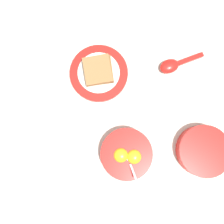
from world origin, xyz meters
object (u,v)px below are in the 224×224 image
object	(u,v)px
toast_plate	(99,73)
toast_sandwich	(98,70)
egg_bowl	(126,154)
congee_bowl	(203,151)
soup_spoon	(173,65)

from	to	relation	value
toast_plate	toast_sandwich	xyz separation A→B (m)	(0.00, 0.00, 0.03)
egg_bowl	toast_sandwich	bearing A→B (deg)	100.48
toast_sandwich	toast_plate	bearing A→B (deg)	-100.08
toast_sandwich	congee_bowl	world-z (taller)	toast_sandwich
soup_spoon	egg_bowl	bearing A→B (deg)	-126.51
egg_bowl	toast_plate	xyz separation A→B (m)	(-0.06, 0.31, -0.02)
toast_sandwich	soup_spoon	distance (m)	0.28
toast_plate	soup_spoon	bearing A→B (deg)	-1.76
toast_plate	congee_bowl	xyz separation A→B (m)	(0.32, -0.33, 0.02)
egg_bowl	soup_spoon	size ratio (longest dim) A/B	1.00
soup_spoon	congee_bowl	bearing A→B (deg)	-81.72
toast_sandwich	congee_bowl	xyz separation A→B (m)	(0.32, -0.34, -0.01)
soup_spoon	toast_sandwich	bearing A→B (deg)	177.75
soup_spoon	congee_bowl	distance (m)	0.33
soup_spoon	congee_bowl	size ratio (longest dim) A/B	0.99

